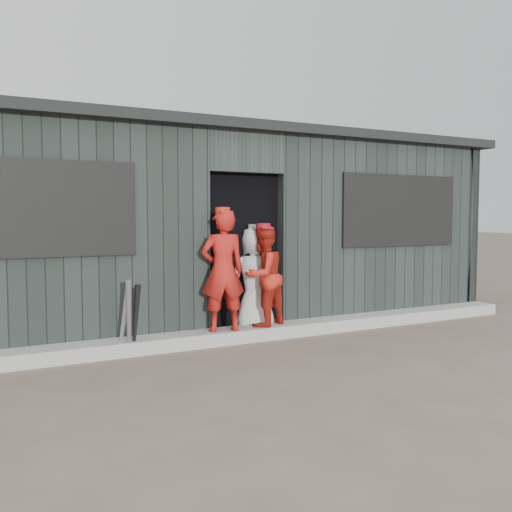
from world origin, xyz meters
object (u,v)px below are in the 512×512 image
player_red_right (263,276)px  player_grey_back (255,280)px  bat_right (135,320)px  bat_mid (129,318)px  dugout (200,229)px  bat_left (124,320)px  player_red_left (223,271)px

player_red_right → player_grey_back: 0.26m
bat_right → player_red_right: player_red_right is taller
bat_mid → player_grey_back: size_ratio=0.62×
dugout → bat_mid: bearing=-130.2°
bat_mid → bat_left: bearing=108.8°
bat_right → dugout: 2.53m
player_grey_back → bat_left: bearing=19.1°
bat_left → dugout: size_ratio=0.09×
bat_left → dugout: bearing=47.8°
player_red_right → player_grey_back: (0.01, 0.24, -0.08)m
bat_left → player_grey_back: size_ratio=0.58×
player_red_right → player_grey_back: size_ratio=0.90×
bat_left → player_red_left: player_red_left is taller
player_red_right → player_grey_back: bearing=-116.8°
dugout → bat_left: bearing=-132.2°
bat_mid → bat_right: bat_mid is taller
bat_left → bat_right: same height
bat_mid → player_red_left: (1.13, 0.13, 0.43)m
bat_right → player_grey_back: player_grey_back is taller
bat_right → dugout: (1.50, 1.82, 0.90)m
bat_left → player_red_right: bearing=3.8°
bat_left → player_red_left: size_ratio=0.56×
bat_left → player_red_left: (1.16, 0.04, 0.47)m
bat_left → player_grey_back: (1.74, 0.36, 0.29)m
player_red_right → bat_left: bearing=-19.5°
dugout → player_red_right: bearing=-85.9°
bat_mid → player_red_left: size_ratio=0.60×
player_red_left → player_grey_back: (0.58, 0.31, -0.18)m
bat_mid → dugout: size_ratio=0.10×
bat_mid → player_grey_back: 1.79m
bat_mid → dugout: bearing=49.8°
player_red_left → player_grey_back: size_ratio=1.04×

